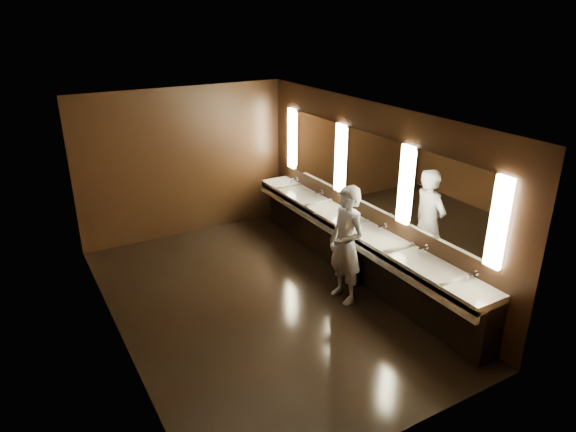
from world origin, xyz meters
The scene contains 10 objects.
floor centered at (0.00, 0.00, 0.00)m, with size 6.00×6.00×0.00m, color black.
ceiling centered at (0.00, 0.00, 2.80)m, with size 4.00×6.00×0.02m, color #2D2D2B.
wall_back centered at (0.00, 3.00, 1.40)m, with size 4.00×0.02×2.80m, color black.
wall_front centered at (0.00, -3.00, 1.40)m, with size 4.00×0.02×2.80m, color black.
wall_left centered at (-2.00, 0.00, 1.40)m, with size 0.02×6.00×2.80m, color black.
wall_right centered at (2.00, 0.00, 1.40)m, with size 0.02×6.00×2.80m, color black.
sink_counter centered at (1.79, 0.00, 0.50)m, with size 0.55×5.40×1.01m.
mirror_band centered at (1.98, 0.00, 1.75)m, with size 0.06×5.03×1.15m.
person centered at (1.16, -0.55, 0.89)m, with size 0.65×0.43×1.79m, color #94B2DD.
trash_bin centered at (1.58, -0.22, 0.25)m, with size 0.32×0.32×0.50m, color black.
Camera 1 is at (-2.94, -5.96, 4.11)m, focal length 32.00 mm.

